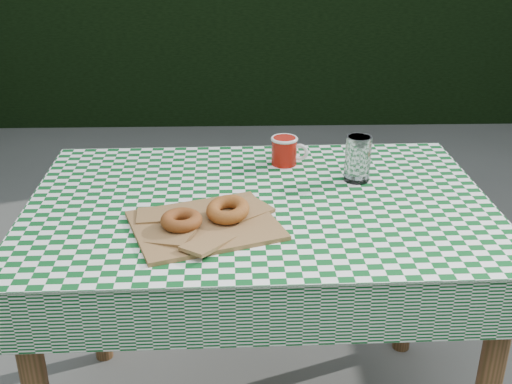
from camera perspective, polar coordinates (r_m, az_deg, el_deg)
table at (r=1.84m, az=0.30°, el=-11.55°), size 1.19×0.81×0.75m
tablecloth at (r=1.64m, az=0.33°, el=-0.85°), size 1.21×0.83×0.01m
paper_bag at (r=1.51m, az=-4.63°, el=-2.91°), size 0.40×0.36×0.02m
bagel_front at (r=1.48m, az=-6.74°, el=-2.53°), size 0.10×0.10×0.03m
bagel_back at (r=1.52m, az=-2.55°, el=-1.59°), size 0.14×0.14×0.03m
coffee_mug at (r=1.86m, az=2.55°, el=3.72°), size 0.18×0.18×0.08m
drinking_glass at (r=1.76m, az=9.16°, el=2.99°), size 0.08×0.08×0.13m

